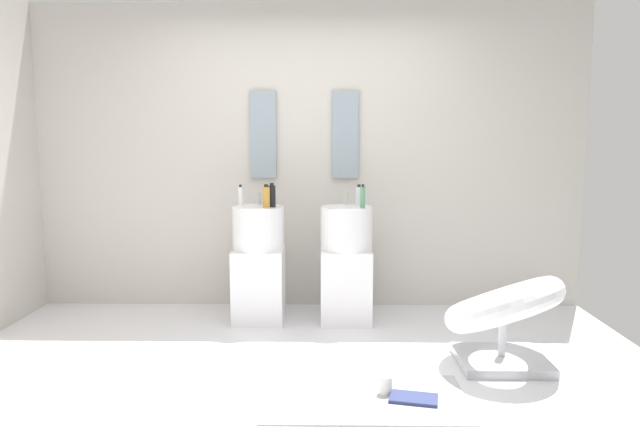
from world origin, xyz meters
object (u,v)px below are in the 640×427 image
soap_bottle_amber (266,197)px  soap_bottle_green (363,197)px  soap_bottle_black (272,196)px  soap_bottle_white (241,196)px  pedestal_sink_left (259,263)px  lounge_chair (503,312)px  magazine_navy (414,398)px  pedestal_sink_right (346,263)px  soap_bottle_clear (359,196)px  coffee_mug (385,385)px

soap_bottle_amber → soap_bottle_green: size_ratio=0.99×
soap_bottle_black → soap_bottle_green: (0.71, -0.06, -0.00)m
soap_bottle_amber → soap_bottle_white: size_ratio=1.07×
pedestal_sink_left → lounge_chair: bearing=-28.2°
magazine_navy → soap_bottle_white: 2.14m
pedestal_sink_left → soap_bottle_black: size_ratio=5.43×
pedestal_sink_right → soap_bottle_green: size_ratio=5.56×
pedestal_sink_right → soap_bottle_white: soap_bottle_white is taller
soap_bottle_clear → soap_bottle_black: soap_bottle_black is taller
soap_bottle_amber → soap_bottle_clear: 0.75m
pedestal_sink_right → soap_bottle_white: (-0.84, 0.05, 0.53)m
soap_bottle_amber → pedestal_sink_right: bearing=6.5°
soap_bottle_clear → pedestal_sink_left: bearing=-173.3°
pedestal_sink_right → coffee_mug: 1.44m
soap_bottle_amber → soap_bottle_white: (-0.22, 0.12, -0.01)m
soap_bottle_black → coffee_mug: bearing=-60.1°
soap_bottle_amber → lounge_chair: bearing=-27.3°
coffee_mug → soap_bottle_clear: (-0.08, 1.46, 0.94)m
pedestal_sink_left → soap_bottle_black: (0.11, -0.02, 0.54)m
soap_bottle_amber → soap_bottle_white: soap_bottle_amber is taller
pedestal_sink_left → magazine_navy: bearing=-54.3°
pedestal_sink_right → lounge_chair: pedestal_sink_right is taller
pedestal_sink_left → coffee_mug: pedestal_sink_left is taller
pedestal_sink_left → pedestal_sink_right: bearing=0.0°
soap_bottle_black → soap_bottle_green: soap_bottle_black is taller
pedestal_sink_right → soap_bottle_clear: size_ratio=6.06×
pedestal_sink_left → soap_bottle_clear: (0.80, 0.09, 0.53)m
pedestal_sink_left → soap_bottle_green: soap_bottle_green is taller
soap_bottle_green → soap_bottle_white: soap_bottle_green is taller
soap_bottle_white → soap_bottle_amber: bearing=-28.9°
soap_bottle_amber → soap_bottle_black: bearing=49.1°
lounge_chair → soap_bottle_white: bearing=152.5°
pedestal_sink_right → magazine_navy: pedestal_sink_right is taller
pedestal_sink_right → coffee_mug: size_ratio=9.76×
magazine_navy → soap_bottle_black: (-0.92, 1.42, 0.99)m
coffee_mug → soap_bottle_green: 1.60m
pedestal_sink_left → lounge_chair: pedestal_sink_left is taller
coffee_mug → soap_bottle_green: (-0.06, 1.28, 0.95)m
pedestal_sink_right → soap_bottle_black: (-0.59, -0.02, 0.54)m
pedestal_sink_right → soap_bottle_clear: (0.10, 0.09, 0.53)m
soap_bottle_clear → lounge_chair: bearing=-48.6°
soap_bottle_clear → soap_bottle_black: (-0.69, -0.12, 0.01)m
pedestal_sink_left → soap_bottle_black: bearing=-12.2°
lounge_chair → magazine_navy: bearing=-140.2°
pedestal_sink_right → soap_bottle_green: (0.12, -0.08, 0.54)m
lounge_chair → soap_bottle_white: soap_bottle_white is taller
lounge_chair → soap_bottle_amber: soap_bottle_amber is taller
magazine_navy → soap_bottle_white: size_ratio=1.57×
coffee_mug → pedestal_sink_left: bearing=123.0°
magazine_navy → soap_bottle_black: size_ratio=1.41×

